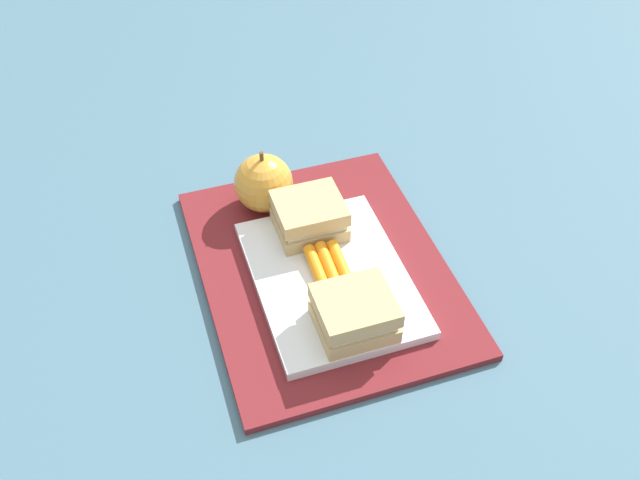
{
  "coord_description": "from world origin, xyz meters",
  "views": [
    {
      "loc": [
        -0.53,
        0.18,
        0.62
      ],
      "look_at": [
        0.01,
        0.0,
        0.04
      ],
      "focal_mm": 39.29,
      "sensor_mm": 36.0,
      "label": 1
    }
  ],
  "objects_px": {
    "carrot_sticks_bundle": "(330,270)",
    "apple": "(264,183)",
    "sandwich_half_left": "(355,313)",
    "food_tray": "(330,278)",
    "sandwich_half_right": "(309,216)"
  },
  "relations": [
    {
      "from": "food_tray",
      "to": "sandwich_half_right",
      "type": "height_order",
      "value": "sandwich_half_right"
    },
    {
      "from": "sandwich_half_left",
      "to": "apple",
      "type": "relative_size",
      "value": 0.94
    },
    {
      "from": "sandwich_half_right",
      "to": "apple",
      "type": "height_order",
      "value": "apple"
    },
    {
      "from": "food_tray",
      "to": "sandwich_half_left",
      "type": "distance_m",
      "value": 0.08
    },
    {
      "from": "apple",
      "to": "sandwich_half_right",
      "type": "bearing_deg",
      "value": -152.62
    },
    {
      "from": "food_tray",
      "to": "carrot_sticks_bundle",
      "type": "bearing_deg",
      "value": 37.49
    },
    {
      "from": "carrot_sticks_bundle",
      "to": "apple",
      "type": "xyz_separation_m",
      "value": [
        0.15,
        0.04,
        0.02
      ]
    },
    {
      "from": "sandwich_half_left",
      "to": "carrot_sticks_bundle",
      "type": "relative_size",
      "value": 1.03
    },
    {
      "from": "carrot_sticks_bundle",
      "to": "food_tray",
      "type": "bearing_deg",
      "value": -142.51
    },
    {
      "from": "sandwich_half_left",
      "to": "sandwich_half_right",
      "type": "xyz_separation_m",
      "value": [
        0.16,
        0.0,
        0.0
      ]
    },
    {
      "from": "carrot_sticks_bundle",
      "to": "apple",
      "type": "height_order",
      "value": "apple"
    },
    {
      "from": "sandwich_half_left",
      "to": "food_tray",
      "type": "bearing_deg",
      "value": 0.0
    },
    {
      "from": "food_tray",
      "to": "apple",
      "type": "xyz_separation_m",
      "value": [
        0.15,
        0.04,
        0.03
      ]
    },
    {
      "from": "food_tray",
      "to": "sandwich_half_right",
      "type": "xyz_separation_m",
      "value": [
        0.08,
        0.0,
        0.03
      ]
    },
    {
      "from": "apple",
      "to": "sandwich_half_left",
      "type": "bearing_deg",
      "value": -170.73
    }
  ]
}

